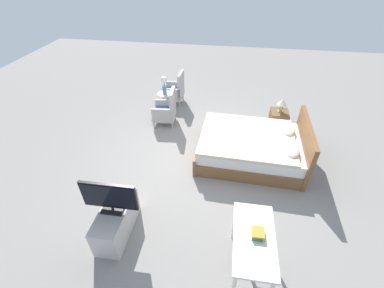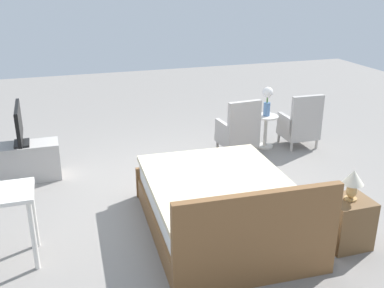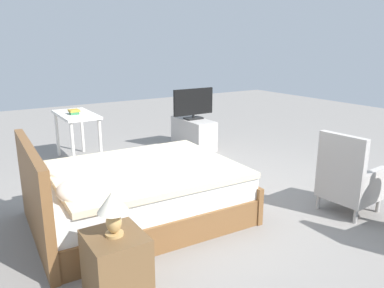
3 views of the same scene
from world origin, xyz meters
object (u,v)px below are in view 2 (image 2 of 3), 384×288
(armchair_by_window_left, at_px, (300,125))
(table_lamp, at_px, (353,181))
(bed, at_px, (222,207))
(tv_flatscreen, at_px, (19,125))
(tv_stand, at_px, (24,162))
(flower_vase, at_px, (267,98))
(nightstand, at_px, (347,222))
(armchair_by_window_right, at_px, (239,132))
(side_table, at_px, (266,127))

(armchair_by_window_left, distance_m, table_lamp, 2.96)
(bed, distance_m, table_lamp, 1.41)
(bed, height_order, tv_flatscreen, tv_flatscreen)
(tv_stand, relative_size, tv_flatscreen, 1.19)
(flower_vase, bearing_deg, nightstand, 80.53)
(armchair_by_window_right, xyz_separation_m, nightstand, (-0.07, 2.74, -0.10))
(side_table, distance_m, table_lamp, 2.97)
(side_table, bearing_deg, bed, 53.82)
(flower_vase, distance_m, nightstand, 3.00)
(armchair_by_window_left, xyz_separation_m, tv_stand, (4.33, -0.03, -0.11))
(nightstand, bearing_deg, flower_vase, -99.47)
(table_lamp, relative_size, tv_stand, 0.34)
(bed, relative_size, nightstand, 4.05)
(armchair_by_window_left, height_order, flower_vase, flower_vase)
(armchair_by_window_right, height_order, tv_stand, armchair_by_window_right)
(side_table, bearing_deg, flower_vase, 0.00)
(nightstand, relative_size, tv_stand, 0.56)
(armchair_by_window_left, relative_size, tv_flatscreen, 1.14)
(bed, height_order, armchair_by_window_right, bed)
(armchair_by_window_right, xyz_separation_m, table_lamp, (-0.07, 2.74, 0.38))
(armchair_by_window_right, relative_size, flower_vase, 1.93)
(bed, distance_m, tv_stand, 3.01)
(flower_vase, distance_m, table_lamp, 2.94)
(bed, bearing_deg, armchair_by_window_right, -117.57)
(armchair_by_window_right, xyz_separation_m, tv_flatscreen, (3.23, -0.03, 0.43))
(side_table, height_order, table_lamp, table_lamp)
(armchair_by_window_left, height_order, table_lamp, armchair_by_window_left)
(table_lamp, bearing_deg, tv_flatscreen, -40.09)
(armchair_by_window_left, height_order, armchair_by_window_right, same)
(bed, height_order, flower_vase, flower_vase)
(tv_stand, bearing_deg, side_table, -178.08)
(bed, height_order, nightstand, bed)
(armchair_by_window_right, bearing_deg, tv_stand, -0.57)
(side_table, xyz_separation_m, flower_vase, (0.00, 0.00, 0.50))
(nightstand, xyz_separation_m, table_lamp, (0.00, 0.00, 0.48))
(bed, xyz_separation_m, tv_flatscreen, (2.14, -2.12, 0.51))
(armchair_by_window_left, xyz_separation_m, side_table, (0.56, -0.16, -0.03))
(nightstand, bearing_deg, armchair_by_window_right, -88.56)
(tv_flatscreen, bearing_deg, side_table, -178.09)
(nightstand, bearing_deg, tv_stand, -40.10)
(nightstand, height_order, tv_stand, nightstand)
(armchair_by_window_left, height_order, tv_stand, armchair_by_window_left)
(table_lamp, relative_size, tv_flatscreen, 0.41)
(armchair_by_window_left, bearing_deg, side_table, -15.93)
(flower_vase, relative_size, tv_stand, 0.50)
(side_table, relative_size, table_lamp, 1.66)
(armchair_by_window_left, distance_m, armchair_by_window_right, 1.11)
(bed, xyz_separation_m, flower_vase, (-1.64, -2.25, 0.54))
(flower_vase, bearing_deg, tv_stand, 1.92)
(side_table, height_order, nightstand, side_table)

